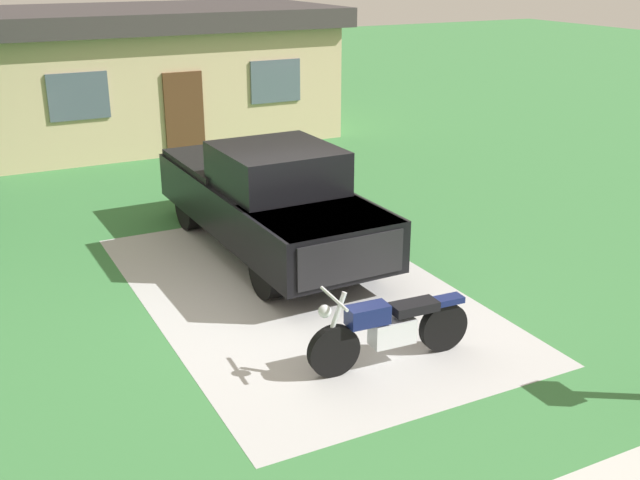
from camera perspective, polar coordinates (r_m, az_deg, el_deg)
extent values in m
plane|color=#3B7940|center=(11.57, -1.64, -3.96)|extent=(80.00, 80.00, 0.00)
cube|color=#B2B2B2|center=(11.56, -1.64, -3.94)|extent=(4.41, 7.25, 0.01)
cylinder|color=black|center=(9.25, 1.03, -8.28)|extent=(0.67, 0.15, 0.66)
cylinder|color=black|center=(9.94, 9.19, -6.41)|extent=(0.67, 0.15, 0.66)
cube|color=silver|center=(9.54, 5.42, -6.82)|extent=(0.57, 0.29, 0.32)
cube|color=#141E51|center=(9.25, 3.58, -5.60)|extent=(0.53, 0.29, 0.24)
cube|color=black|center=(9.56, 7.05, -4.97)|extent=(0.61, 0.31, 0.12)
cube|color=#141E51|center=(9.78, 9.31, -4.48)|extent=(0.49, 0.22, 0.08)
cylinder|color=silver|center=(9.08, 1.05, -6.23)|extent=(0.33, 0.08, 0.77)
cylinder|color=silver|center=(8.94, 1.06, -4.40)|extent=(0.08, 0.70, 0.04)
sphere|color=silver|center=(8.96, 0.36, -5.35)|extent=(0.16, 0.16, 0.16)
cylinder|color=black|center=(12.00, 3.26, -0.88)|extent=(0.32, 0.85, 0.84)
cylinder|color=black|center=(11.28, -3.88, -2.31)|extent=(0.32, 0.85, 0.84)
cylinder|color=black|center=(14.92, -3.77, 3.43)|extent=(0.32, 0.85, 0.84)
cylinder|color=black|center=(14.36, -9.73, 2.48)|extent=(0.32, 0.85, 0.84)
cube|color=black|center=(13.01, -3.95, 2.60)|extent=(2.11, 5.64, 0.80)
cube|color=black|center=(11.34, -0.08, 1.53)|extent=(1.94, 1.94, 0.20)
cube|color=black|center=(12.45, -3.26, 5.39)|extent=(1.84, 1.94, 0.70)
cube|color=#3F4C56|center=(11.78, -1.58, 4.04)|extent=(1.70, 0.19, 0.60)
cube|color=black|center=(14.31, -6.57, 5.22)|extent=(1.95, 2.44, 0.50)
cube|color=black|center=(10.68, 2.28, -1.42)|extent=(1.70, 0.13, 0.64)
cube|color=tan|center=(22.01, -12.21, 11.44)|extent=(9.00, 5.00, 3.00)
cube|color=#383333|center=(21.81, -12.56, 15.97)|extent=(9.60, 5.60, 0.50)
cube|color=#4C2D19|center=(19.69, -10.10, 9.22)|extent=(1.00, 0.08, 2.10)
cube|color=#4C5966|center=(19.00, -17.59, 10.19)|extent=(1.40, 0.06, 1.10)
cube|color=#4C5966|center=(20.44, -3.34, 11.76)|extent=(1.40, 0.06, 1.10)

